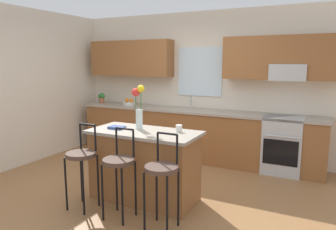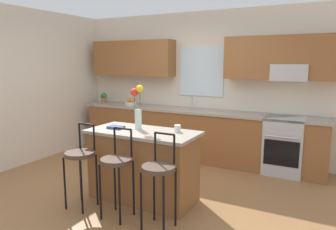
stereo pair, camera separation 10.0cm
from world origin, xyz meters
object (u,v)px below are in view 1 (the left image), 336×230
(bar_stool_middle, at_px, (119,165))
(fruit_bowl_oranges, at_px, (129,103))
(kitchen_island, at_px, (144,165))
(bar_stool_near, at_px, (82,158))
(bar_stool_far, at_px, (162,172))
(cookbook, at_px, (117,127))
(mug_ceramic, at_px, (179,128))
(oven_range, at_px, (283,145))
(potted_plant_small, at_px, (102,97))
(flower_vase, at_px, (139,106))

(bar_stool_middle, xyz_separation_m, fruit_bowl_oranges, (-1.52, 2.50, 0.33))
(kitchen_island, relative_size, fruit_bowl_oranges, 5.94)
(bar_stool_near, xyz_separation_m, bar_stool_far, (1.10, 0.00, 0.00))
(bar_stool_far, bearing_deg, cookbook, 151.39)
(bar_stool_near, height_order, bar_stool_far, same)
(mug_ceramic, bearing_deg, cookbook, -166.97)
(fruit_bowl_oranges, bearing_deg, oven_range, -0.47)
(oven_range, relative_size, bar_stool_middle, 0.88)
(bar_stool_near, relative_size, bar_stool_far, 1.00)
(potted_plant_small, bearing_deg, bar_stool_middle, -48.51)
(fruit_bowl_oranges, bearing_deg, potted_plant_small, 179.93)
(bar_stool_near, xyz_separation_m, fruit_bowl_oranges, (-0.97, 2.50, 0.33))
(oven_range, bearing_deg, mug_ceramic, -120.42)
(kitchen_island, bearing_deg, potted_plant_small, 138.65)
(mug_ceramic, height_order, cookbook, mug_ceramic)
(bar_stool_near, height_order, bar_stool_middle, same)
(bar_stool_near, relative_size, mug_ceramic, 11.58)
(oven_range, xyz_separation_m, fruit_bowl_oranges, (-2.99, 0.02, 0.51))
(mug_ceramic, distance_m, cookbook, 0.83)
(oven_range, bearing_deg, kitchen_island, -127.34)
(kitchen_island, relative_size, potted_plant_small, 6.54)
(oven_range, xyz_separation_m, flower_vase, (-1.58, -1.86, 0.77))
(cookbook, bearing_deg, bar_stool_far, -28.61)
(bar_stool_near, relative_size, potted_plant_small, 4.78)
(cookbook, bearing_deg, mug_ceramic, 13.03)
(kitchen_island, distance_m, bar_stool_near, 0.80)
(fruit_bowl_oranges, bearing_deg, bar_stool_middle, -58.75)
(bar_stool_middle, height_order, mug_ceramic, bar_stool_middle)
(flower_vase, distance_m, cookbook, 0.42)
(mug_ceramic, bearing_deg, bar_stool_far, -79.72)
(fruit_bowl_oranges, distance_m, potted_plant_small, 0.70)
(oven_range, distance_m, flower_vase, 2.56)
(flower_vase, xyz_separation_m, cookbook, (-0.28, -0.10, -0.30))
(bar_stool_middle, height_order, bar_stool_far, same)
(oven_range, relative_size, bar_stool_far, 0.88)
(mug_ceramic, bearing_deg, fruit_bowl_oranges, 137.12)
(kitchen_island, height_order, bar_stool_middle, bar_stool_middle)
(bar_stool_far, bearing_deg, potted_plant_small, 137.83)
(bar_stool_near, distance_m, potted_plant_small, 3.03)
(bar_stool_near, height_order, mug_ceramic, bar_stool_near)
(bar_stool_middle, relative_size, mug_ceramic, 11.58)
(flower_vase, bearing_deg, fruit_bowl_oranges, 126.68)
(bar_stool_near, distance_m, flower_vase, 0.96)
(bar_stool_near, distance_m, cookbook, 0.62)
(oven_range, bearing_deg, bar_stool_far, -110.31)
(oven_range, xyz_separation_m, bar_stool_middle, (-1.47, -2.48, 0.18))
(oven_range, distance_m, bar_stool_middle, 2.89)
(oven_range, relative_size, cookbook, 4.60)
(oven_range, relative_size, flower_vase, 1.59)
(bar_stool_near, bearing_deg, oven_range, 50.86)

